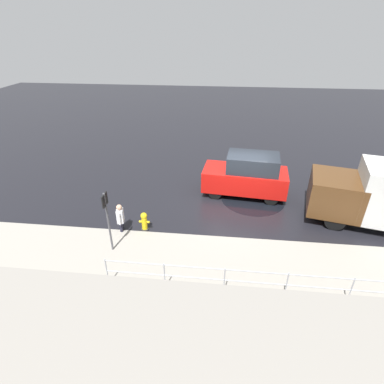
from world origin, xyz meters
TOP-DOWN VIEW (x-y plane):
  - ground_plane at (0.00, 0.00)m, footprint 60.00×60.00m
  - kerb_strip at (0.00, 4.20)m, footprint 24.00×3.20m
  - moving_hatchback at (-0.33, -0.94)m, footprint 4.05×2.08m
  - fire_hydrant at (3.82, 2.43)m, footprint 0.42×0.31m
  - pedestrian at (4.72, 2.60)m, footprint 0.30×0.56m
  - metal_railing at (-0.29, 5.40)m, footprint 9.12×0.04m
  - sign_post at (4.69, 3.79)m, footprint 0.07×0.44m
  - puddle_patch at (-0.68, -0.48)m, footprint 2.97×2.97m

SIDE VIEW (x-z plane):
  - ground_plane at x=0.00m, z-range 0.00..0.00m
  - puddle_patch at x=-0.68m, z-range 0.00..0.01m
  - kerb_strip at x=0.00m, z-range 0.00..0.04m
  - fire_hydrant at x=3.82m, z-range 0.00..0.80m
  - pedestrian at x=4.72m, z-range 0.07..1.29m
  - metal_railing at x=-0.29m, z-range 0.19..1.24m
  - moving_hatchback at x=-0.33m, z-range 0.00..2.06m
  - sign_post at x=4.69m, z-range 0.38..2.78m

